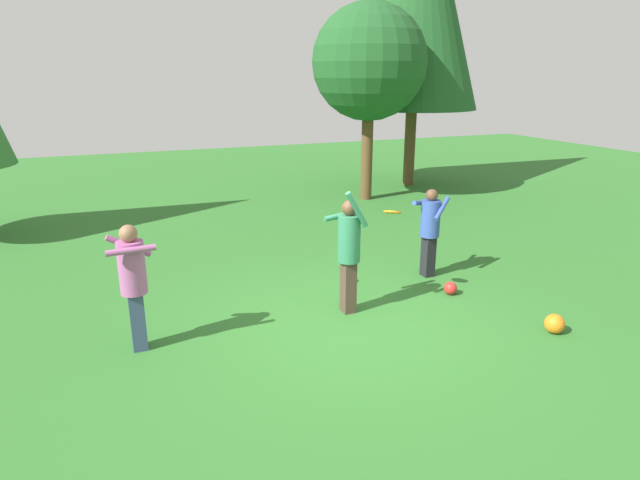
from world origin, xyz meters
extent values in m
plane|color=#2D6B28|center=(0.00, 0.00, 0.00)|extent=(40.00, 40.00, 0.00)
cube|color=#4C382D|center=(0.14, 0.49, 0.41)|extent=(0.19, 0.22, 0.82)
cylinder|color=#2D7551|center=(0.14, 0.49, 1.18)|extent=(0.34, 0.34, 0.71)
sphere|color=brown|center=(0.14, 0.49, 1.64)|extent=(0.23, 0.23, 0.23)
cylinder|color=#2D7551|center=(0.12, 0.69, 1.49)|extent=(0.62, 0.15, 0.13)
cylinder|color=#2D7551|center=(0.16, 0.29, 1.66)|extent=(0.39, 0.12, 0.56)
cube|color=black|center=(2.13, 1.35, 0.37)|extent=(0.19, 0.22, 0.75)
cylinder|color=#334C9E|center=(2.13, 1.35, 1.07)|extent=(0.34, 0.34, 0.65)
sphere|color=brown|center=(2.13, 1.35, 1.49)|extent=(0.21, 0.21, 0.21)
cylinder|color=#334C9E|center=(2.23, 1.18, 1.28)|extent=(0.48, 0.34, 0.36)
cylinder|color=#334C9E|center=(2.02, 1.51, 1.32)|extent=(0.51, 0.37, 0.19)
cube|color=#38476B|center=(-2.92, 0.47, 0.40)|extent=(0.19, 0.22, 0.80)
cylinder|color=#A85693|center=(-2.92, 0.47, 1.15)|extent=(0.34, 0.34, 0.70)
sphere|color=#8C6647|center=(-2.92, 0.47, 1.60)|extent=(0.23, 0.23, 0.23)
cylinder|color=#A85693|center=(-2.93, 0.67, 1.38)|extent=(0.56, 0.09, 0.36)
cylinder|color=#A85693|center=(-2.92, 0.27, 1.44)|extent=(0.60, 0.10, 0.09)
cylinder|color=orange|center=(0.90, 0.57, 1.49)|extent=(0.37, 0.37, 0.12)
sphere|color=white|center=(0.62, 1.58, 0.10)|extent=(0.20, 0.20, 0.20)
sphere|color=orange|center=(2.54, -1.26, 0.14)|extent=(0.28, 0.28, 0.28)
sphere|color=red|center=(2.00, 0.45, 0.11)|extent=(0.22, 0.22, 0.22)
cylinder|color=brown|center=(3.92, 7.37, 1.43)|extent=(0.33, 0.33, 2.86)
sphere|color=#1E5123|center=(3.92, 7.37, 3.81)|extent=(3.15, 3.15, 3.15)
cylinder|color=brown|center=(6.19, 8.77, 2.21)|extent=(0.35, 0.35, 4.43)
camera|label=1|loc=(-3.13, -6.41, 3.52)|focal=30.24mm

